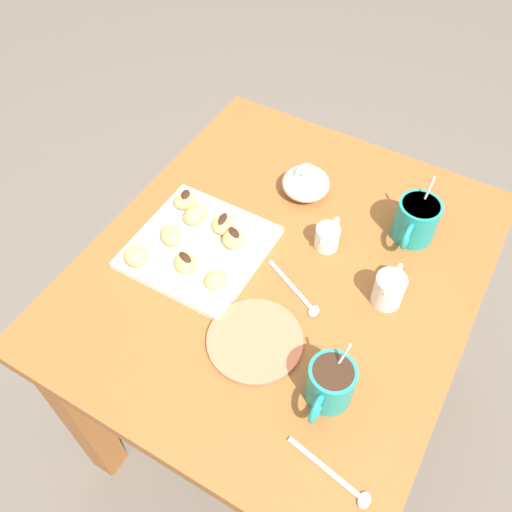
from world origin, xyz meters
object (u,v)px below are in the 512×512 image
object	(u,v)px
ice_cream_bowl	(306,182)
beignet_6	(216,280)
beignet_2	(136,256)
coffee_mug_teal_right	(330,383)
beignet_1	(186,263)
saucer_coral_left	(255,340)
cream_pitcher_white	(389,288)
beignet_7	(223,225)
coffee_mug_teal_left	(416,220)
pastry_plate_square	(199,247)
beignet_0	(197,215)
beignet_4	(234,239)
dining_table	(280,302)
beignet_3	(171,235)
chocolate_sauce_pitcher	(328,236)
beignet_5	(186,201)

from	to	relation	value
ice_cream_bowl	beignet_6	world-z (taller)	ice_cream_bowl
beignet_2	coffee_mug_teal_right	bearing A→B (deg)	82.31
coffee_mug_teal_right	beignet_1	bearing A→B (deg)	-105.27
saucer_coral_left	beignet_6	size ratio (longest dim) A/B	3.92
cream_pitcher_white	beignet_7	distance (m)	0.37
coffee_mug_teal_left	pastry_plate_square	bearing A→B (deg)	-55.11
pastry_plate_square	beignet_1	xyz separation A→B (m)	(0.06, 0.01, 0.03)
ice_cream_bowl	beignet_0	bearing A→B (deg)	-37.39
beignet_0	beignet_4	distance (m)	0.11
dining_table	beignet_3	size ratio (longest dim) A/B	16.37
dining_table	beignet_2	bearing A→B (deg)	-59.36
chocolate_sauce_pitcher	beignet_7	distance (m)	0.22
beignet_4	beignet_7	world-z (taller)	beignet_4
beignet_0	beignet_4	xyz separation A→B (m)	(0.02, 0.11, -0.00)
beignet_3	beignet_7	xyz separation A→B (m)	(-0.08, 0.08, -0.00)
coffee_mug_teal_left	coffee_mug_teal_right	distance (m)	0.43
coffee_mug_teal_right	dining_table	bearing A→B (deg)	-136.53
beignet_0	beignet_7	distance (m)	0.06
dining_table	beignet_3	xyz separation A→B (m)	(0.07, -0.23, 0.17)
beignet_4	beignet_5	bearing A→B (deg)	-105.56
saucer_coral_left	beignet_4	world-z (taller)	beignet_4
beignet_2	beignet_7	xyz separation A→B (m)	(-0.16, 0.11, -0.00)
cream_pitcher_white	ice_cream_bowl	distance (m)	0.33
ice_cream_bowl	beignet_0	world-z (taller)	ice_cream_bowl
coffee_mug_teal_left	beignet_7	world-z (taller)	coffee_mug_teal_left
coffee_mug_teal_left	ice_cream_bowl	distance (m)	0.26
beignet_4	ice_cream_bowl	bearing A→B (deg)	166.80
chocolate_sauce_pitcher	pastry_plate_square	bearing A→B (deg)	-57.56
coffee_mug_teal_right	chocolate_sauce_pitcher	bearing A→B (deg)	-154.38
beignet_0	beignet_5	size ratio (longest dim) A/B	1.01
beignet_2	dining_table	bearing A→B (deg)	120.64
saucer_coral_left	pastry_plate_square	bearing A→B (deg)	-122.03
ice_cream_bowl	beignet_0	xyz separation A→B (m)	(0.21, -0.16, 0.00)
coffee_mug_teal_right	beignet_2	distance (m)	0.47
saucer_coral_left	beignet_0	bearing A→B (deg)	-126.66
beignet_2	beignet_4	distance (m)	0.21
beignet_1	beignet_3	distance (m)	0.08
coffee_mug_teal_right	beignet_0	size ratio (longest dim) A/B	2.51
beignet_0	beignet_6	size ratio (longest dim) A/B	1.20
beignet_3	coffee_mug_teal_left	bearing A→B (deg)	123.08
beignet_2	coffee_mug_teal_left	bearing A→B (deg)	128.16
beignet_6	pastry_plate_square	bearing A→B (deg)	-128.23
beignet_3	beignet_4	xyz separation A→B (m)	(-0.06, 0.12, 0.00)
ice_cream_bowl	beignet_0	size ratio (longest dim) A/B	1.97
pastry_plate_square	chocolate_sauce_pitcher	world-z (taller)	chocolate_sauce_pitcher
beignet_4	beignet_6	xyz separation A→B (m)	(0.11, 0.02, -0.00)
ice_cream_bowl	beignet_5	xyz separation A→B (m)	(0.19, -0.20, -0.00)
beignet_6	beignet_7	distance (m)	0.15
beignet_1	beignet_5	xyz separation A→B (m)	(-0.14, -0.10, 0.00)
beignet_1	cream_pitcher_white	bearing A→B (deg)	110.54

